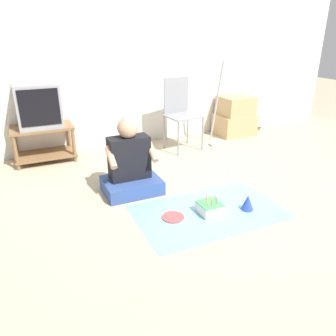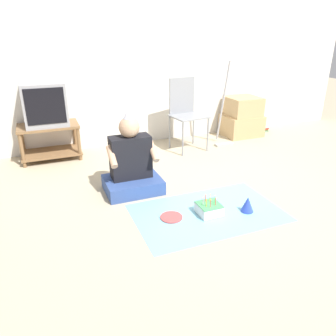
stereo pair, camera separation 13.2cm
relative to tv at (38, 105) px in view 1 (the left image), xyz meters
The scene contains 13 objects.
ground_plane 2.56m from the tv, 50.28° to the right, with size 16.00×16.00×0.00m, color tan.
wall_back 1.69m from the tv, ahead, with size 6.40×0.06×2.55m.
tv_stand 0.44m from the tv, 90.00° to the right, with size 0.73×0.45×0.45m.
tv is the anchor object (origin of this frame).
folding_chair 1.80m from the tv, ahead, with size 0.48×0.45×0.96m.
cardboard_box_stack 2.88m from the tv, ahead, with size 0.57×0.47×0.60m.
dust_mop 2.39m from the tv, ahead, with size 0.28×0.28×1.18m.
book_pile 3.37m from the tv, ahead, with size 0.20×0.15×0.09m.
person_seated 1.52m from the tv, 60.60° to the right, with size 0.56×0.44×0.84m.
party_cloth 2.43m from the tv, 58.32° to the right, with size 1.34×0.83×0.01m.
birthday_cake 2.43m from the tv, 58.62° to the right, with size 0.20×0.20×0.17m.
party_hat_blue 2.68m from the tv, 53.15° to the right, with size 0.12×0.12×0.14m.
paper_plate 2.24m from the tv, 65.65° to the right, with size 0.20×0.20×0.01m.
Camera 1 is at (-1.77, -2.30, 1.54)m, focal length 35.00 mm.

